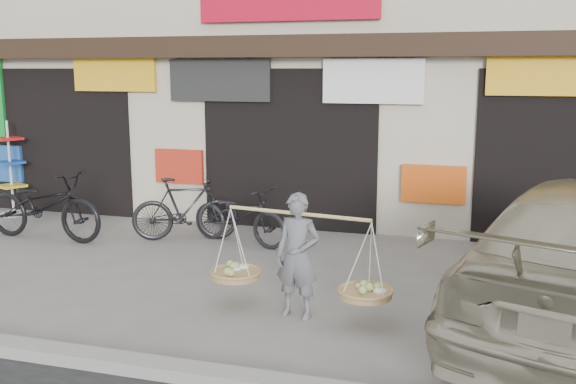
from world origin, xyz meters
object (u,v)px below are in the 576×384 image
(street_vendor, at_px, (298,262))
(bike_0, at_px, (44,205))
(bike_1, at_px, (185,209))
(display_rack, at_px, (11,177))
(bike_2, at_px, (239,215))

(street_vendor, relative_size, bike_0, 0.99)
(bike_0, bearing_deg, bike_1, -71.95)
(street_vendor, xyz_separation_m, bike_0, (-4.75, 2.01, -0.07))
(bike_0, relative_size, display_rack, 1.20)
(street_vendor, distance_m, bike_1, 3.68)
(bike_0, xyz_separation_m, bike_1, (2.17, 0.61, -0.05))
(street_vendor, bearing_deg, bike_2, 130.22)
(bike_2, bearing_deg, bike_1, 107.29)
(street_vendor, distance_m, bike_2, 3.13)
(bike_0, bearing_deg, bike_2, -75.98)
(bike_2, bearing_deg, display_rack, 97.27)
(bike_2, bearing_deg, bike_0, 117.33)
(street_vendor, distance_m, bike_0, 5.16)
(display_rack, bearing_deg, street_vendor, -27.44)
(street_vendor, relative_size, bike_1, 1.24)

